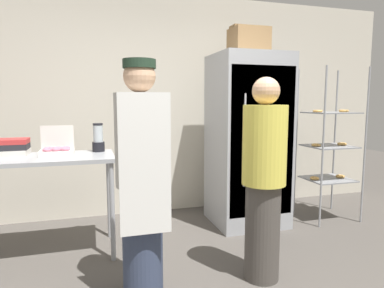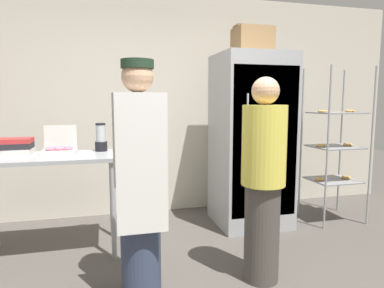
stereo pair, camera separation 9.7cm
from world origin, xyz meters
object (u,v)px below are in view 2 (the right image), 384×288
blender_pitcher (101,139)px  cardboard_storage_box (252,41)px  person_baker (140,177)px  person_customer (263,180)px  donut_box (60,150)px  binder_stack (14,146)px  refrigerator (251,141)px  baking_rack (335,146)px

blender_pitcher → cardboard_storage_box: bearing=5.6°
person_baker → person_customer: bearing=-2.1°
donut_box → binder_stack: (-0.42, 0.12, 0.03)m
refrigerator → cardboard_storage_box: bearing=73.1°
cardboard_storage_box → person_baker: bearing=-138.4°
binder_stack → person_customer: (1.99, -1.09, -0.18)m
blender_pitcher → person_baker: size_ratio=0.16×
binder_stack → cardboard_storage_box: cardboard_storage_box is taller
binder_stack → person_customer: bearing=-28.6°
blender_pitcher → person_baker: person_baker is taller
refrigerator → blender_pitcher: bearing=-176.5°
cardboard_storage_box → binder_stack: bearing=-175.4°
refrigerator → binder_stack: bearing=-176.9°
blender_pitcher → binder_stack: blender_pitcher is taller
refrigerator → binder_stack: size_ratio=5.90×
refrigerator → cardboard_storage_box: size_ratio=4.70×
baking_rack → person_customer: (-1.45, -1.09, -0.07)m
baking_rack → refrigerator: bearing=172.5°
refrigerator → donut_box: bearing=-172.8°
person_customer → donut_box: bearing=148.6°
person_customer → binder_stack: bearing=151.4°
binder_stack → person_customer: size_ratio=0.21×
refrigerator → person_baker: refrigerator is taller
refrigerator → cardboard_storage_box: cardboard_storage_box is taller
blender_pitcher → person_customer: 1.66m
refrigerator → baking_rack: refrigerator is taller
person_baker → cardboard_storage_box: bearing=41.6°
person_baker → person_customer: size_ratio=1.06×
donut_box → person_baker: 1.13m
binder_stack → cardboard_storage_box: bearing=4.6°
refrigerator → person_customer: bearing=-110.0°
refrigerator → person_baker: (-1.39, -1.19, -0.08)m
baking_rack → binder_stack: size_ratio=5.49×
refrigerator → binder_stack: refrigerator is taller
refrigerator → person_customer: 1.31m
baking_rack → blender_pitcher: size_ratio=6.47×
baking_rack → binder_stack: baking_rack is taller
baking_rack → donut_box: 3.04m
refrigerator → person_baker: bearing=-139.5°
binder_stack → person_customer: person_customer is taller
refrigerator → donut_box: size_ratio=6.55×
baking_rack → donut_box: size_ratio=6.09×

